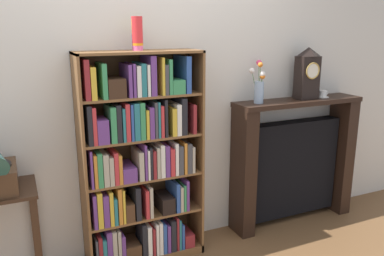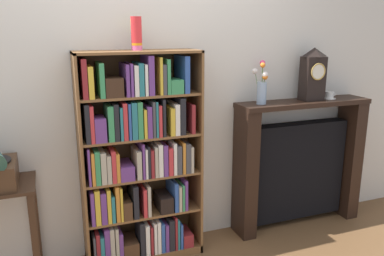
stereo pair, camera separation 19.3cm
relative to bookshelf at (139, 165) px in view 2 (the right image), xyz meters
name	(u,v)px [view 2 (the right image)]	position (x,y,z in m)	size (l,w,h in m)	color
wall_back	(159,86)	(0.23, 0.20, 0.55)	(5.25, 0.08, 2.60)	silver
bookshelf	(139,165)	(0.00, 0.00, 0.00)	(0.88, 0.30, 1.58)	brown
cup_stack	(136,34)	(0.02, 0.03, 0.95)	(0.08, 0.08, 0.23)	pink
fireplace_mantel	(298,165)	(1.45, 0.05, -0.19)	(1.20, 0.28, 1.14)	black
mantel_clock	(313,74)	(1.52, 0.02, 0.61)	(0.19, 0.14, 0.44)	black
flower_vase	(262,86)	(1.03, 0.02, 0.53)	(0.13, 0.17, 0.34)	#99B2D1
teacup_with_saucer	(329,96)	(1.71, 0.02, 0.42)	(0.12, 0.11, 0.06)	white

